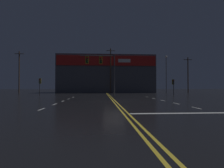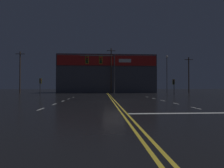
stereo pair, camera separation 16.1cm
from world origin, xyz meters
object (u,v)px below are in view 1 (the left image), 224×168
object	(u,v)px
traffic_signal_corner_northeast	(173,84)
streetlight_near_left	(166,69)
traffic_signal_median	(101,65)
traffic_signal_corner_northwest	(40,83)

from	to	relation	value
traffic_signal_corner_northeast	streetlight_near_left	world-z (taller)	streetlight_near_left
traffic_signal_median	streetlight_near_left	world-z (taller)	streetlight_near_left
traffic_signal_median	streetlight_near_left	size ratio (longest dim) A/B	0.60
traffic_signal_corner_northwest	streetlight_near_left	world-z (taller)	streetlight_near_left
traffic_signal_median	traffic_signal_corner_northeast	world-z (taller)	traffic_signal_median
traffic_signal_corner_northwest	traffic_signal_corner_northeast	bearing A→B (deg)	-1.66
traffic_signal_corner_northeast	streetlight_near_left	size ratio (longest dim) A/B	0.31
traffic_signal_median	traffic_signal_corner_northeast	xyz separation A→B (m)	(13.85, 9.92, -2.27)
traffic_signal_corner_northwest	traffic_signal_corner_northeast	distance (m)	25.15
traffic_signal_median	traffic_signal_corner_northwest	distance (m)	15.67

